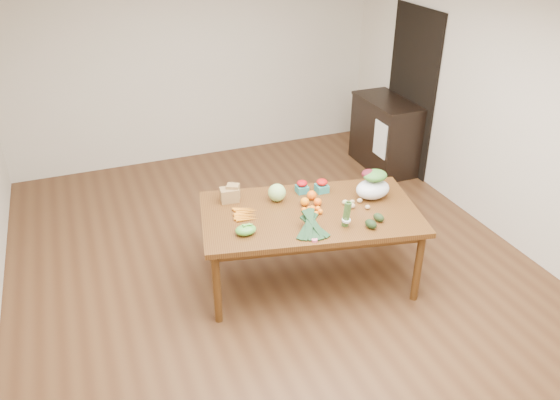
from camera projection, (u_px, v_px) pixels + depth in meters
name	position (u px, v px, depth m)	size (l,w,h in m)	color
floor	(276.00, 271.00, 5.39)	(6.00, 6.00, 0.00)	#52341C
room_walls	(275.00, 145.00, 4.73)	(5.02, 6.02, 2.70)	beige
dining_table	(309.00, 246.00, 5.10)	(1.94, 1.08, 0.75)	#563414
doorway_dark	(411.00, 92.00, 6.97)	(0.02, 1.00, 2.10)	black
cabinet	(385.00, 134.00, 7.26)	(0.52, 1.02, 0.94)	black
dish_towel	(380.00, 140.00, 6.89)	(0.02, 0.28, 0.45)	white
paper_bag	(229.00, 194.00, 5.05)	(0.22, 0.19, 0.16)	olive
cabbage	(277.00, 193.00, 5.05)	(0.17, 0.17, 0.17)	#9CC873
strawberry_basket_a	(302.00, 188.00, 5.21)	(0.11, 0.11, 0.10)	#B00B15
strawberry_basket_b	(322.00, 187.00, 5.22)	(0.11, 0.11, 0.10)	red
orange_a	(305.00, 202.00, 4.99)	(0.08, 0.08, 0.08)	orange
orange_b	(312.00, 195.00, 5.09)	(0.09, 0.09, 0.09)	#E8520E
orange_c	(318.00, 202.00, 5.00)	(0.07, 0.07, 0.07)	#FF5D0F
mandarin_cluster	(312.00, 209.00, 4.88)	(0.18, 0.18, 0.08)	orange
carrots	(246.00, 214.00, 4.85)	(0.22, 0.24, 0.03)	orange
snap_pea_bag	(246.00, 230.00, 4.57)	(0.18, 0.14, 0.08)	#5FAA39
kale_bunch	(312.00, 227.00, 4.54)	(0.32, 0.40, 0.16)	black
asparagus_bundle	(347.00, 214.00, 4.63)	(0.08, 0.08, 0.25)	#4A7F3A
potato_a	(345.00, 202.00, 5.02)	(0.06, 0.05, 0.05)	#DECF80
potato_b	(352.00, 206.00, 4.95)	(0.06, 0.05, 0.05)	tan
potato_c	(360.00, 201.00, 5.05)	(0.05, 0.05, 0.04)	tan
potato_d	(352.00, 202.00, 5.03)	(0.05, 0.04, 0.04)	tan
potato_e	(368.00, 207.00, 4.94)	(0.05, 0.04, 0.04)	tan
avocado_a	(371.00, 224.00, 4.65)	(0.08, 0.12, 0.08)	black
avocado_b	(379.00, 217.00, 4.75)	(0.07, 0.11, 0.07)	black
salad_bag	(373.00, 186.00, 5.08)	(0.33, 0.25, 0.25)	white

